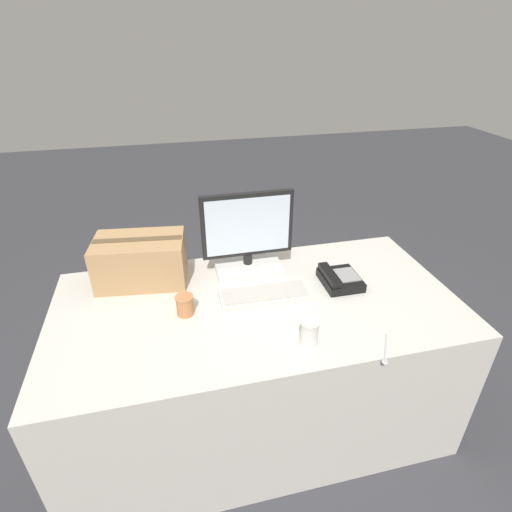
{
  "coord_description": "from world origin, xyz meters",
  "views": [
    {
      "loc": [
        -0.34,
        -1.4,
        1.82
      ],
      "look_at": [
        0.03,
        0.15,
        0.9
      ],
      "focal_mm": 28.0,
      "sensor_mm": 36.0,
      "label": 1
    }
  ],
  "objects_px": {
    "paper_cup_left": "(185,305)",
    "cardboard_box": "(141,260)",
    "desk_phone": "(339,279)",
    "keyboard": "(265,295)",
    "monitor": "(248,243)",
    "paper_cup_right": "(309,333)",
    "spoon": "(385,353)"
  },
  "relations": [
    {
      "from": "keyboard",
      "to": "desk_phone",
      "type": "distance_m",
      "value": 0.37
    },
    {
      "from": "monitor",
      "to": "paper_cup_right",
      "type": "xyz_separation_m",
      "value": [
        0.11,
        -0.58,
        -0.1
      ]
    },
    {
      "from": "paper_cup_left",
      "to": "spoon",
      "type": "xyz_separation_m",
      "value": [
        0.71,
        -0.42,
        -0.04
      ]
    },
    {
      "from": "paper_cup_left",
      "to": "cardboard_box",
      "type": "distance_m",
      "value": 0.37
    },
    {
      "from": "keyboard",
      "to": "monitor",
      "type": "bearing_deg",
      "value": 97.75
    },
    {
      "from": "monitor",
      "to": "cardboard_box",
      "type": "height_order",
      "value": "monitor"
    },
    {
      "from": "desk_phone",
      "to": "keyboard",
      "type": "bearing_deg",
      "value": -176.11
    },
    {
      "from": "paper_cup_left",
      "to": "cardboard_box",
      "type": "bearing_deg",
      "value": 119.27
    },
    {
      "from": "paper_cup_left",
      "to": "spoon",
      "type": "distance_m",
      "value": 0.83
    },
    {
      "from": "monitor",
      "to": "paper_cup_left",
      "type": "xyz_separation_m",
      "value": [
        -0.34,
        -0.28,
        -0.11
      ]
    },
    {
      "from": "monitor",
      "to": "paper_cup_left",
      "type": "relative_size",
      "value": 4.9
    },
    {
      "from": "monitor",
      "to": "paper_cup_right",
      "type": "bearing_deg",
      "value": -78.79
    },
    {
      "from": "paper_cup_left",
      "to": "paper_cup_right",
      "type": "xyz_separation_m",
      "value": [
        0.45,
        -0.3,
        0.01
      ]
    },
    {
      "from": "spoon",
      "to": "monitor",
      "type": "bearing_deg",
      "value": -120.45
    },
    {
      "from": "desk_phone",
      "to": "paper_cup_left",
      "type": "xyz_separation_m",
      "value": [
        -0.73,
        -0.06,
        0.02
      ]
    },
    {
      "from": "desk_phone",
      "to": "paper_cup_right",
      "type": "bearing_deg",
      "value": -127.76
    },
    {
      "from": "spoon",
      "to": "cardboard_box",
      "type": "distance_m",
      "value": 1.16
    },
    {
      "from": "spoon",
      "to": "desk_phone",
      "type": "bearing_deg",
      "value": -151.22
    },
    {
      "from": "keyboard",
      "to": "paper_cup_left",
      "type": "height_order",
      "value": "paper_cup_left"
    },
    {
      "from": "monitor",
      "to": "spoon",
      "type": "bearing_deg",
      "value": -61.6
    },
    {
      "from": "desk_phone",
      "to": "paper_cup_right",
      "type": "height_order",
      "value": "paper_cup_right"
    },
    {
      "from": "keyboard",
      "to": "cardboard_box",
      "type": "xyz_separation_m",
      "value": [
        -0.54,
        0.28,
        0.1
      ]
    },
    {
      "from": "monitor",
      "to": "cardboard_box",
      "type": "xyz_separation_m",
      "value": [
        -0.51,
        0.03,
        -0.05
      ]
    },
    {
      "from": "monitor",
      "to": "paper_cup_right",
      "type": "distance_m",
      "value": 0.6
    },
    {
      "from": "paper_cup_left",
      "to": "desk_phone",
      "type": "bearing_deg",
      "value": 4.85
    },
    {
      "from": "monitor",
      "to": "desk_phone",
      "type": "relative_size",
      "value": 2.21
    },
    {
      "from": "paper_cup_left",
      "to": "cardboard_box",
      "type": "height_order",
      "value": "cardboard_box"
    },
    {
      "from": "desk_phone",
      "to": "paper_cup_right",
      "type": "relative_size",
      "value": 1.84
    },
    {
      "from": "paper_cup_left",
      "to": "keyboard",
      "type": "bearing_deg",
      "value": 6.19
    },
    {
      "from": "paper_cup_right",
      "to": "cardboard_box",
      "type": "height_order",
      "value": "cardboard_box"
    },
    {
      "from": "keyboard",
      "to": "paper_cup_right",
      "type": "distance_m",
      "value": 0.35
    },
    {
      "from": "keyboard",
      "to": "cardboard_box",
      "type": "bearing_deg",
      "value": 154.22
    }
  ]
}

